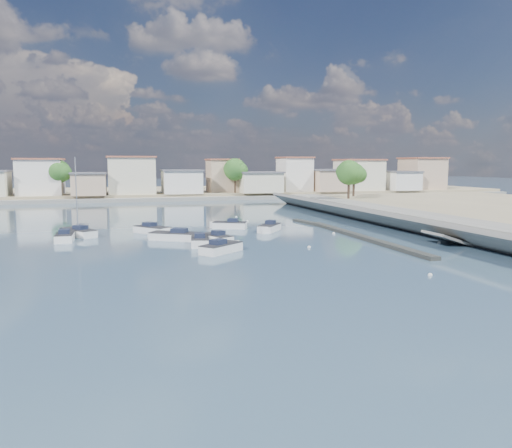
{
  "coord_description": "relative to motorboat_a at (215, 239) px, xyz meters",
  "views": [
    {
      "loc": [
        -18.38,
        -38.15,
        8.0
      ],
      "look_at": [
        -3.6,
        14.63,
        1.4
      ],
      "focal_mm": 35.0,
      "sensor_mm": 36.0,
      "label": 1
    }
  ],
  "objects": [
    {
      "name": "far_shore_quay",
      "position": [
        8.79,
        59.16,
        0.02
      ],
      "size": [
        160.0,
        2.5,
        0.8
      ],
      "primitive_type": "cube",
      "color": "slate",
      "rests_on": "ground"
    },
    {
      "name": "breakwater",
      "position": [
        15.7,
        0.85,
        -0.21
      ],
      "size": [
        2.0,
        31.02,
        0.35
      ],
      "color": "black",
      "rests_on": "ground"
    },
    {
      "name": "motorboat_h",
      "position": [
        -0.41,
        -5.97,
        -0.0
      ],
      "size": [
        4.46,
        4.16,
        1.48
      ],
      "color": "white",
      "rests_on": "ground"
    },
    {
      "name": "motorboat_a",
      "position": [
        0.0,
        0.0,
        0.0
      ],
      "size": [
        3.15,
        4.52,
        1.48
      ],
      "color": "white",
      "rests_on": "ground"
    },
    {
      "name": "shore_trees",
      "position": [
        17.13,
        56.27,
        5.84
      ],
      "size": [
        74.56,
        38.32,
        7.92
      ],
      "color": "#38281E",
      "rests_on": "ground"
    },
    {
      "name": "sailboat",
      "position": [
        -14.0,
        8.49,
        0.05
      ],
      "size": [
        4.35,
        5.23,
        9.0
      ],
      "color": "white",
      "rests_on": "ground"
    },
    {
      "name": "motorboat_g",
      "position": [
        -5.56,
        8.25,
        0.0
      ],
      "size": [
        4.3,
        4.78,
        1.48
      ],
      "color": "white",
      "rests_on": "ground"
    },
    {
      "name": "motorboat_b",
      "position": [
        -1.77,
        -1.3,
        -0.0
      ],
      "size": [
        2.28,
        4.66,
        1.48
      ],
      "color": "white",
      "rests_on": "ground"
    },
    {
      "name": "motorboat_f",
      "position": [
        3.72,
        10.56,
        -0.0
      ],
      "size": [
        4.58,
        3.28,
        1.48
      ],
      "color": "white",
      "rests_on": "ground"
    },
    {
      "name": "motorboat_c",
      "position": [
        -4.02,
        2.78,
        0.0
      ],
      "size": [
        5.48,
        4.31,
        1.48
      ],
      "color": "white",
      "rests_on": "ground"
    },
    {
      "name": "motorboat_d",
      "position": [
        7.78,
        6.37,
        -0.0
      ],
      "size": [
        3.77,
        4.3,
        1.48
      ],
      "color": "white",
      "rests_on": "ground"
    },
    {
      "name": "far_town",
      "position": [
        19.51,
        65.08,
        4.56
      ],
      "size": [
        113.01,
        12.8,
        8.35
      ],
      "color": "beige",
      "rests_on": "far_shore_land"
    },
    {
      "name": "far_shore_land",
      "position": [
        8.79,
        80.16,
        0.32
      ],
      "size": [
        160.0,
        40.0,
        1.4
      ],
      "primitive_type": "cube",
      "color": "gray",
      "rests_on": "ground"
    },
    {
      "name": "mooring_buoys",
      "position": [
        11.98,
        1.66,
        -0.33
      ],
      "size": [
        14.38,
        42.76,
        0.33
      ],
      "color": "white",
      "rests_on": "ground"
    },
    {
      "name": "motorboat_e",
      "position": [
        -14.94,
        5.39,
        -0.0
      ],
      "size": [
        1.75,
        4.83,
        1.48
      ],
      "color": "white",
      "rests_on": "ground"
    },
    {
      "name": "ground",
      "position": [
        8.79,
        28.16,
        -0.38
      ],
      "size": [
        400.0,
        400.0,
        0.0
      ],
      "primitive_type": "plane",
      "color": "#314A63",
      "rests_on": "ground"
    },
    {
      "name": "seawall_walkway",
      "position": [
        27.29,
        1.16,
        0.52
      ],
      "size": [
        5.0,
        90.0,
        1.8
      ],
      "primitive_type": "cube",
      "color": "slate",
      "rests_on": "ground"
    }
  ]
}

